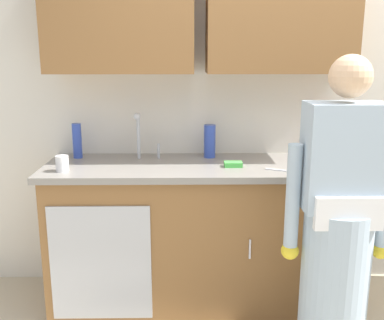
# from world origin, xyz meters

# --- Properties ---
(kitchen_wall_with_uppers) EXTENTS (4.80, 0.44, 2.70)m
(kitchen_wall_with_uppers) POSITION_xyz_m (-0.14, 0.99, 1.48)
(kitchen_wall_with_uppers) COLOR silver
(kitchen_wall_with_uppers) RESTS_ON ground
(counter_cabinet) EXTENTS (1.90, 0.62, 0.90)m
(counter_cabinet) POSITION_xyz_m (-0.55, 0.70, 0.45)
(counter_cabinet) COLOR brown
(counter_cabinet) RESTS_ON ground
(countertop) EXTENTS (1.96, 0.66, 0.04)m
(countertop) POSITION_xyz_m (-0.55, 0.70, 0.92)
(countertop) COLOR gray
(countertop) RESTS_ON counter_cabinet
(sink) EXTENTS (0.50, 0.36, 0.35)m
(sink) POSITION_xyz_m (-0.91, 0.71, 0.93)
(sink) COLOR #B7BABF
(sink) RESTS_ON counter_cabinet
(person_at_sink) EXTENTS (0.55, 0.34, 1.62)m
(person_at_sink) POSITION_xyz_m (0.11, 0.01, 0.69)
(person_at_sink) COLOR white
(person_at_sink) RESTS_ON ground
(bottle_cleaner_spray) EXTENTS (0.08, 0.08, 0.22)m
(bottle_cleaner_spray) POSITION_xyz_m (-0.48, 0.88, 1.05)
(bottle_cleaner_spray) COLOR #334CB2
(bottle_cleaner_spray) RESTS_ON countertop
(bottle_water_tall) EXTENTS (0.07, 0.07, 0.26)m
(bottle_water_tall) POSITION_xyz_m (0.32, 0.86, 1.07)
(bottle_water_tall) COLOR #E05933
(bottle_water_tall) RESTS_ON countertop
(bottle_water_short) EXTENTS (0.06, 0.06, 0.23)m
(bottle_water_short) POSITION_xyz_m (-1.36, 0.88, 1.06)
(bottle_water_short) COLOR #334CB2
(bottle_water_short) RESTS_ON countertop
(cup_by_sink) EXTENTS (0.08, 0.08, 0.09)m
(cup_by_sink) POSITION_xyz_m (-1.37, 0.52, 0.99)
(cup_by_sink) COLOR white
(cup_by_sink) RESTS_ON countertop
(knife_on_counter) EXTENTS (0.23, 0.12, 0.01)m
(knife_on_counter) POSITION_xyz_m (-0.05, 0.51, 0.94)
(knife_on_counter) COLOR silver
(knife_on_counter) RESTS_ON countertop
(sponge) EXTENTS (0.11, 0.07, 0.03)m
(sponge) POSITION_xyz_m (-0.35, 0.62, 0.96)
(sponge) COLOR #4CBF4C
(sponge) RESTS_ON countertop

